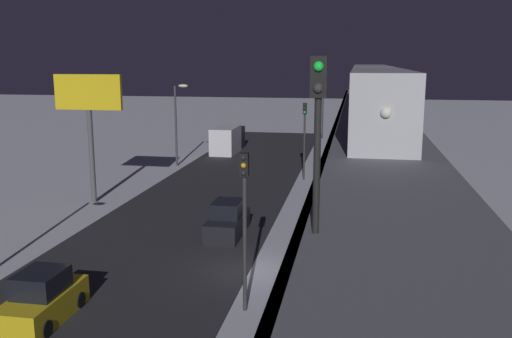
{
  "coord_description": "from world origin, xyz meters",
  "views": [
    {
      "loc": [
        -5.02,
        24.45,
        9.89
      ],
      "look_at": [
        2.17,
        -15.47,
        1.86
      ],
      "focal_mm": 38.98,
      "sensor_mm": 36.0,
      "label": 1
    }
  ],
  "objects_px": {
    "traffic_light_mid": "(305,130)",
    "subway_train": "(373,90)",
    "traffic_light_far": "(323,105)",
    "commercial_billboard": "(89,105)",
    "sedan_yellow": "(42,301)",
    "traffic_light_near": "(244,209)",
    "sedan_black": "(228,221)",
    "rail_signal": "(318,115)",
    "box_truck": "(228,139)"
  },
  "relations": [
    {
      "from": "sedan_yellow",
      "to": "sedan_black",
      "type": "distance_m",
      "value": 12.51
    },
    {
      "from": "rail_signal",
      "to": "subway_train",
      "type": "bearing_deg",
      "value": -93.99
    },
    {
      "from": "sedan_black",
      "to": "rail_signal",
      "type": "bearing_deg",
      "value": -70.52
    },
    {
      "from": "box_truck",
      "to": "commercial_billboard",
      "type": "distance_m",
      "value": 23.9
    },
    {
      "from": "rail_signal",
      "to": "commercial_billboard",
      "type": "distance_m",
      "value": 28.86
    },
    {
      "from": "rail_signal",
      "to": "traffic_light_mid",
      "type": "bearing_deg",
      "value": -84.31
    },
    {
      "from": "sedan_yellow",
      "to": "traffic_light_mid",
      "type": "relative_size",
      "value": 0.63
    },
    {
      "from": "sedan_yellow",
      "to": "commercial_billboard",
      "type": "bearing_deg",
      "value": -69.69
    },
    {
      "from": "subway_train",
      "to": "traffic_light_mid",
      "type": "bearing_deg",
      "value": -41.04
    },
    {
      "from": "rail_signal",
      "to": "traffic_light_far",
      "type": "height_order",
      "value": "rail_signal"
    },
    {
      "from": "traffic_light_far",
      "to": "commercial_billboard",
      "type": "bearing_deg",
      "value": 68.34
    },
    {
      "from": "sedan_yellow",
      "to": "traffic_light_far",
      "type": "distance_m",
      "value": 52.85
    },
    {
      "from": "traffic_light_mid",
      "to": "commercial_billboard",
      "type": "xyz_separation_m",
      "value": [
        13.88,
        9.95,
        2.63
      ]
    },
    {
      "from": "traffic_light_far",
      "to": "traffic_light_mid",
      "type": "bearing_deg",
      "value": 90.0
    },
    {
      "from": "rail_signal",
      "to": "sedan_black",
      "type": "distance_m",
      "value": 20.18
    },
    {
      "from": "sedan_black",
      "to": "traffic_light_mid",
      "type": "xyz_separation_m",
      "value": [
        -2.9,
        -15.56,
        3.4
      ]
    },
    {
      "from": "rail_signal",
      "to": "traffic_light_mid",
      "type": "relative_size",
      "value": 0.62
    },
    {
      "from": "sedan_black",
      "to": "commercial_billboard",
      "type": "relative_size",
      "value": 0.5
    },
    {
      "from": "traffic_light_near",
      "to": "traffic_light_mid",
      "type": "relative_size",
      "value": 1.0
    },
    {
      "from": "box_truck",
      "to": "traffic_light_near",
      "type": "relative_size",
      "value": 1.16
    },
    {
      "from": "rail_signal",
      "to": "sedan_yellow",
      "type": "distance_m",
      "value": 14.61
    },
    {
      "from": "sedan_yellow",
      "to": "traffic_light_mid",
      "type": "distance_m",
      "value": 28.41
    },
    {
      "from": "traffic_light_far",
      "to": "sedan_black",
      "type": "bearing_deg",
      "value": 85.91
    },
    {
      "from": "subway_train",
      "to": "sedan_yellow",
      "type": "height_order",
      "value": "subway_train"
    },
    {
      "from": "traffic_light_mid",
      "to": "traffic_light_far",
      "type": "height_order",
      "value": "same"
    },
    {
      "from": "sedan_black",
      "to": "traffic_light_near",
      "type": "distance_m",
      "value": 10.45
    },
    {
      "from": "box_truck",
      "to": "traffic_light_far",
      "type": "distance_m",
      "value": 15.65
    },
    {
      "from": "traffic_light_near",
      "to": "traffic_light_far",
      "type": "distance_m",
      "value": 50.02
    },
    {
      "from": "subway_train",
      "to": "box_truck",
      "type": "height_order",
      "value": "subway_train"
    },
    {
      "from": "commercial_billboard",
      "to": "subway_train",
      "type": "bearing_deg",
      "value": -164.41
    },
    {
      "from": "subway_train",
      "to": "traffic_light_far",
      "type": "height_order",
      "value": "subway_train"
    },
    {
      "from": "subway_train",
      "to": "box_truck",
      "type": "distance_m",
      "value": 23.78
    },
    {
      "from": "subway_train",
      "to": "traffic_light_near",
      "type": "height_order",
      "value": "subway_train"
    },
    {
      "from": "traffic_light_mid",
      "to": "subway_train",
      "type": "bearing_deg",
      "value": 138.96
    },
    {
      "from": "subway_train",
      "to": "traffic_light_mid",
      "type": "xyz_separation_m",
      "value": [
        5.28,
        -4.6,
        -3.55
      ]
    },
    {
      "from": "traffic_light_far",
      "to": "subway_train",
      "type": "bearing_deg",
      "value": 100.12
    },
    {
      "from": "rail_signal",
      "to": "sedan_black",
      "type": "relative_size",
      "value": 0.91
    },
    {
      "from": "subway_train",
      "to": "commercial_billboard",
      "type": "height_order",
      "value": "subway_train"
    },
    {
      "from": "traffic_light_near",
      "to": "sedan_black",
      "type": "bearing_deg",
      "value": -72.94
    },
    {
      "from": "traffic_light_mid",
      "to": "commercial_billboard",
      "type": "bearing_deg",
      "value": 35.62
    },
    {
      "from": "rail_signal",
      "to": "traffic_light_near",
      "type": "height_order",
      "value": "rail_signal"
    },
    {
      "from": "rail_signal",
      "to": "traffic_light_mid",
      "type": "distance_m",
      "value": 33.54
    },
    {
      "from": "rail_signal",
      "to": "box_truck",
      "type": "xyz_separation_m",
      "value": [
        12.79,
        -45.97,
        -7.34
      ]
    },
    {
      "from": "rail_signal",
      "to": "traffic_light_far",
      "type": "bearing_deg",
      "value": -86.75
    },
    {
      "from": "sedan_black",
      "to": "commercial_billboard",
      "type": "distance_m",
      "value": 13.73
    },
    {
      "from": "box_truck",
      "to": "sedan_yellow",
      "type": "bearing_deg",
      "value": 92.86
    },
    {
      "from": "subway_train",
      "to": "commercial_billboard",
      "type": "bearing_deg",
      "value": 15.59
    },
    {
      "from": "sedan_yellow",
      "to": "traffic_light_mid",
      "type": "xyz_separation_m",
      "value": [
        -7.5,
        -27.19,
        3.41
      ]
    },
    {
      "from": "rail_signal",
      "to": "box_truck",
      "type": "height_order",
      "value": "rail_signal"
    },
    {
      "from": "sedan_yellow",
      "to": "traffic_light_near",
      "type": "distance_m",
      "value": 8.52
    }
  ]
}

